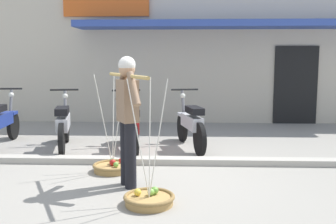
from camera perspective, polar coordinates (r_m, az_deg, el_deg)
ground_plane at (r=5.65m, az=-3.58°, el=-9.38°), size 90.00×90.00×0.00m
sidewalk_curb at (r=6.31m, az=-2.92°, el=-7.08°), size 20.00×0.24×0.10m
fruit_vendor at (r=5.05m, az=-5.91°, el=-0.10°), size 0.70×1.34×1.70m
fruit_basket_left_side at (r=4.59m, az=-2.77°, el=-12.46°), size 0.59×0.59×1.45m
fruit_basket_right_side at (r=5.92m, az=-8.06°, el=-7.86°), size 0.59×0.59×1.45m
motorcycle_nearest_shop at (r=8.14m, az=-23.10°, el=-1.45°), size 0.54×1.82×1.09m
motorcycle_second_in_row at (r=7.48m, az=-14.97°, el=-1.84°), size 0.62×1.79×1.09m
motorcycle_third_in_row at (r=7.14m, az=-5.61°, el=-2.05°), size 0.66×1.78×1.09m
motorcycle_end_of_row at (r=7.30m, az=3.35°, el=-1.82°), size 0.64×1.78×1.09m
storefront_building at (r=12.74m, az=6.62°, el=9.62°), size 13.00×6.00×4.20m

